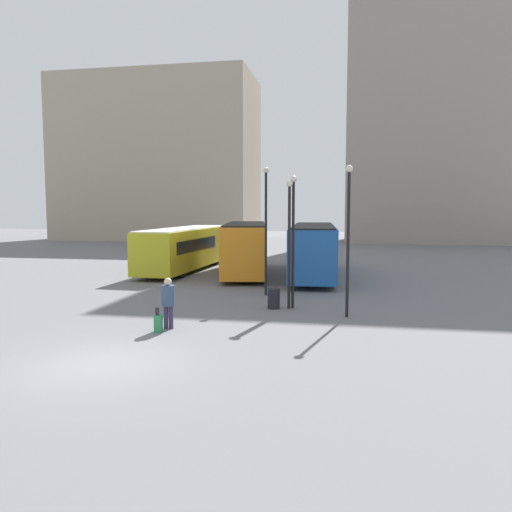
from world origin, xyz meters
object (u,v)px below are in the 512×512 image
lamp_post_2 (289,233)px  lamp_post_3 (266,221)px  lamp_post_1 (293,231)px  bus_0 (186,247)px  bus_1 (246,247)px  bus_2 (313,248)px  trash_bin (274,299)px  suitcase (158,323)px  traveler (168,299)px  lamp_post_0 (348,229)px

lamp_post_2 → lamp_post_3: bearing=116.3°
lamp_post_1 → lamp_post_2: bearing=-141.2°
bus_0 → lamp_post_1: 14.64m
lamp_post_1 → lamp_post_3: size_ratio=0.90×
bus_0 → bus_1: bearing=-103.7°
bus_2 → lamp_post_3: lamp_post_3 is taller
bus_2 → bus_1: bearing=81.0°
trash_bin → suitcase: bearing=-125.3°
bus_2 → trash_bin: bearing=171.3°
bus_1 → bus_2: (4.35, -0.42, -0.03)m
bus_2 → traveler: (-4.04, -14.46, -0.68)m
bus_0 → bus_2: (8.80, -1.66, 0.16)m
lamp_post_0 → lamp_post_1: size_ratio=1.05×
suitcase → lamp_post_0: lamp_post_0 is taller
bus_2 → trash_bin: 10.40m
suitcase → trash_bin: bearing=-43.1°
traveler → suitcase: 0.92m
lamp_post_0 → lamp_post_2: size_ratio=1.09×
bus_0 → traveler: 16.81m
lamp_post_1 → traveler: bearing=-131.3°
traveler → lamp_post_0: (6.15, 3.07, 2.36)m
bus_1 → traveler: (0.31, -14.87, -0.70)m
suitcase → lamp_post_2: bearing=-47.2°
lamp_post_0 → traveler: bearing=-153.5°
lamp_post_0 → bus_1: bearing=118.7°
bus_2 → trash_bin: (-0.93, -10.28, -1.32)m
bus_1 → traveler: bearing=171.3°
bus_0 → lamp_post_0: bearing=-138.2°
traveler → trash_bin: bearing=-44.5°
bus_2 → lamp_post_2: 10.26m
lamp_post_2 → lamp_post_3: lamp_post_3 is taller
lamp_post_1 → lamp_post_2: 0.22m
bus_1 → lamp_post_3: bearing=-171.3°
bus_0 → bus_1: size_ratio=1.11×
lamp_post_2 → lamp_post_3: (-1.48, 3.00, 0.41)m
bus_0 → trash_bin: (7.87, -11.93, -1.16)m
traveler → trash_bin: traveler is taller
bus_0 → suitcase: (4.57, -16.60, -1.28)m
lamp_post_0 → lamp_post_3: (-3.90, 4.23, 0.17)m
suitcase → lamp_post_0: 7.90m
traveler → lamp_post_0: lamp_post_0 is taller
lamp_post_1 → bus_2: bearing=89.1°
bus_1 → lamp_post_3: (2.56, -7.58, 1.82)m
bus_2 → traveler: size_ratio=6.57×
bus_1 → lamp_post_1: size_ratio=1.92×
bus_0 → lamp_post_0: size_ratio=2.03×
lamp_post_0 → trash_bin: lamp_post_0 is taller
suitcase → lamp_post_3: bearing=-25.2°
bus_1 → bus_0: bearing=64.5°
traveler → lamp_post_2: bearing=-48.8°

